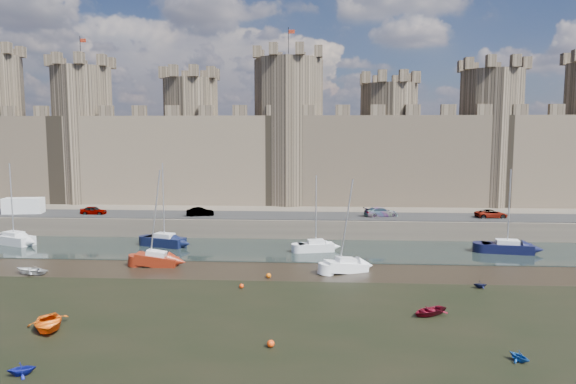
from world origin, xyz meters
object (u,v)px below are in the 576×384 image
object	(u,v)px
sailboat_0	(14,239)
sailboat_2	(316,246)
sailboat_1	(164,240)
car_1	(200,212)
sailboat_4	(157,259)
sailboat_3	(507,247)
sailboat_5	(346,265)
car_2	(381,212)
dinghy_0	(48,325)
dinghy_1	(22,369)
car_0	(93,211)
car_3	(491,214)
van	(23,206)

from	to	relation	value
sailboat_0	sailboat_2	world-z (taller)	sailboat_0
sailboat_0	sailboat_1	distance (m)	18.93
car_1	sailboat_4	size ratio (longest dim) A/B	0.37
sailboat_0	sailboat_2	distance (m)	37.35
sailboat_3	sailboat_5	xyz separation A→B (m)	(-18.91, -9.24, -0.07)
car_2	sailboat_0	xyz separation A→B (m)	(-46.03, -9.12, -2.38)
dinghy_0	dinghy_1	world-z (taller)	dinghy_0
car_2	sailboat_5	size ratio (longest dim) A/B	0.50
car_0	car_3	bearing A→B (deg)	-88.04
sailboat_2	dinghy_1	xyz separation A→B (m)	(-16.36, -31.79, -0.35)
sailboat_4	sailboat_2	bearing A→B (deg)	23.65
sailboat_0	dinghy_1	xyz separation A→B (m)	(20.95, -33.45, -0.40)
car_3	sailboat_1	size ratio (longest dim) A/B	0.41
sailboat_1	car_1	bearing A→B (deg)	89.85
sailboat_0	sailboat_4	xyz separation A→B (m)	(20.86, -9.01, -0.04)
sailboat_5	dinghy_1	xyz separation A→B (m)	(-19.42, -23.27, -0.29)
car_0	sailboat_3	world-z (taller)	sailboat_3
sailboat_1	dinghy_0	xyz separation A→B (m)	(-0.09, -26.79, -0.40)
car_0	car_1	distance (m)	15.14
car_1	sailboat_2	size ratio (longest dim) A/B	0.42
car_3	sailboat_1	bearing A→B (deg)	96.11
dinghy_1	sailboat_5	bearing A→B (deg)	-67.93
car_2	sailboat_2	bearing A→B (deg)	125.10
car_0	dinghy_1	distance (m)	44.51
sailboat_1	car_3	bearing A→B (deg)	29.65
car_2	sailboat_0	bearing A→B (deg)	85.29
car_0	car_2	world-z (taller)	car_2
van	sailboat_0	distance (m)	9.88
car_3	sailboat_2	bearing A→B (deg)	108.47
car_0	sailboat_5	world-z (taller)	sailboat_5
sailboat_2	sailboat_0	bearing A→B (deg)	164.40
car_2	sailboat_5	world-z (taller)	sailboat_5
van	dinghy_0	bearing A→B (deg)	-66.12
car_2	sailboat_1	size ratio (longest dim) A/B	0.45
car_1	sailboat_3	distance (m)	38.89
car_1	sailboat_5	bearing A→B (deg)	-146.90
van	sailboat_3	xyz separation A→B (m)	(63.03, -9.61, -2.88)
car_3	car_2	bearing A→B (deg)	83.12
car_0	van	size ratio (longest dim) A/B	0.68
sailboat_2	sailboat_3	bearing A→B (deg)	-11.18
sailboat_3	car_2	bearing A→B (deg)	151.80
car_3	sailboat_0	distance (m)	61.26
car_0	dinghy_1	world-z (taller)	car_0
sailboat_0	sailboat_4	world-z (taller)	sailboat_0
car_1	sailboat_5	distance (m)	26.32
sailboat_4	sailboat_5	world-z (taller)	sailboat_4
car_3	van	xyz separation A→B (m)	(-64.34, -0.18, 0.55)
van	dinghy_1	world-z (taller)	van
van	dinghy_1	distance (m)	48.94
van	sailboat_2	size ratio (longest dim) A/B	0.58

